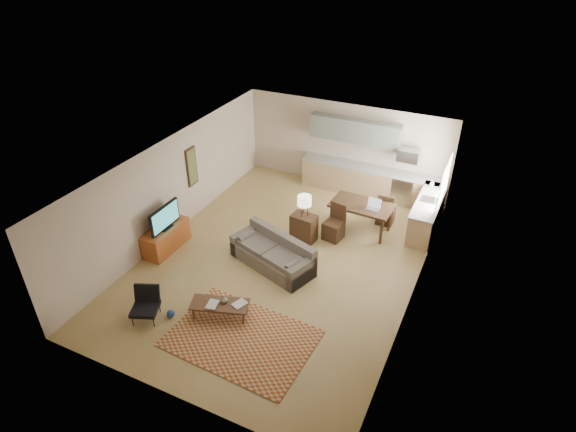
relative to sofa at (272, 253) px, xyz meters
The scene contains 25 objects.
room 1.01m from the sofa, 65.33° to the left, with size 9.00×9.00×9.00m.
kitchen_counter_back 4.61m from the sofa, 76.94° to the left, with size 4.26×0.64×0.92m, color tan, non-canonical shape.
kitchen_counter_right 4.51m from the sofa, 47.12° to the left, with size 0.64×2.26×0.92m, color tan, non-canonical shape.
kitchen_range 4.97m from the sofa, 64.49° to the left, with size 0.62×0.62×0.90m, color #A5A8AD.
kitchen_microwave 5.12m from the sofa, 64.59° to the left, with size 0.62×0.40×0.35m, color #A5A8AD.
upper_cabinets 4.91m from the sofa, 84.57° to the left, with size 2.80×0.34×0.70m, color gray.
window_right 4.86m from the sofa, 44.45° to the left, with size 0.02×1.40×1.05m, color white.
wall_art_left 3.49m from the sofa, 158.54° to the left, with size 0.06×0.42×1.10m, color olive, non-canonical shape.
triptych 4.96m from the sofa, 89.51° to the left, with size 1.70×0.04×0.50m, color beige, non-canonical shape.
rug 2.54m from the sofa, 77.88° to the right, with size 2.90×2.01×0.02m, color brown.
sofa is the anchor object (origin of this frame).
coffee_table 2.11m from the sofa, 95.61° to the right, with size 1.25×0.50×0.38m, color #452B1A, non-canonical shape.
book_a 2.25m from the sofa, 100.87° to the right, with size 0.28×0.34×0.03m, color #9C331D.
book_b 1.88m from the sofa, 87.15° to the right, with size 0.32×0.37×0.02m, color navy.
vase 2.01m from the sofa, 93.59° to the right, with size 0.16×0.16×0.17m, color black.
armchair 3.25m from the sofa, 119.50° to the right, with size 0.63×0.63×0.73m, color black, non-canonical shape.
tv_credenza 2.87m from the sofa, 169.64° to the right, with size 0.54×1.39×0.64m, color #9A461C, non-canonical shape.
tv 2.87m from the sofa, 169.44° to the right, with size 0.11×1.07×0.64m, color black, non-canonical shape.
console_table 1.39m from the sofa, 79.95° to the left, with size 0.65×0.43×0.76m, color #311F13, non-canonical shape.
table_lamp 1.54m from the sofa, 79.95° to the left, with size 0.37×0.37×0.60m, color beige, non-canonical shape.
dining_table 2.85m from the sofa, 59.25° to the left, with size 1.64×0.94×0.83m, color #311F13, non-canonical shape.
dining_chair_near 2.00m from the sofa, 62.14° to the left, with size 0.48×0.50×1.00m, color #311F13, non-canonical shape.
dining_chair_far 3.72m from the sofa, 57.69° to the left, with size 0.46×0.48×0.96m, color #311F13, non-canonical shape.
laptop 3.00m from the sofa, 52.67° to the left, with size 0.35×0.26×0.26m, color #A5A8AD, non-canonical shape.
soap_bottle 5.10m from the sofa, 54.08° to the left, with size 0.10×0.11×0.19m, color beige.
Camera 1 is at (4.29, -8.73, 7.40)m, focal length 30.00 mm.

